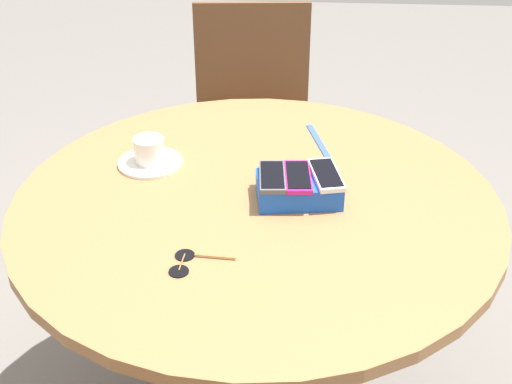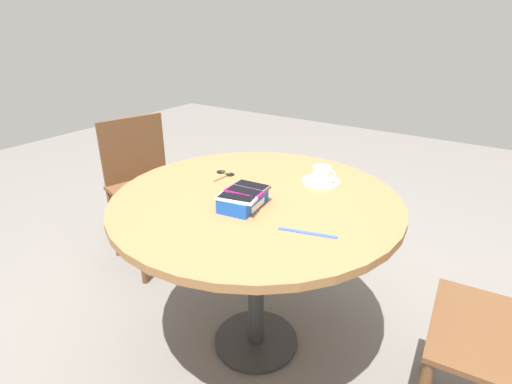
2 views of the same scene
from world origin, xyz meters
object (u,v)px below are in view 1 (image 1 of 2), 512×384
at_px(saucer, 150,163).
at_px(coffee_cup, 149,149).
at_px(phone_box, 299,189).
at_px(phone_white, 326,175).
at_px(round_table, 256,231).
at_px(phone_gray, 272,177).
at_px(chair_near_window, 253,121).
at_px(phone_magenta, 298,177).
at_px(lanyard_strap, 318,141).
at_px(sunglasses, 186,262).

bearing_deg(saucer, coffee_cup, -89.59).
relative_size(phone_box, coffee_cup, 1.97).
bearing_deg(phone_box, coffee_cup, -21.02).
bearing_deg(phone_white, round_table, 7.79).
bearing_deg(coffee_cup, phone_gray, 154.88).
height_order(phone_box, chair_near_window, chair_near_window).
xyz_separation_m(round_table, phone_gray, (-0.04, -0.01, 0.15)).
bearing_deg(phone_box, saucer, -20.71).
distance_m(round_table, saucer, 0.33).
distance_m(phone_magenta, saucer, 0.40).
xyz_separation_m(coffee_cup, lanyard_strap, (-0.42, -0.15, -0.04)).
bearing_deg(round_table, saucer, -28.42).
relative_size(phone_box, saucer, 1.27).
xyz_separation_m(round_table, phone_white, (-0.16, -0.02, 0.15)).
height_order(phone_white, coffee_cup, coffee_cup).
distance_m(sunglasses, chair_near_window, 1.26).
xyz_separation_m(lanyard_strap, sunglasses, (0.27, 0.54, 0.00)).
xyz_separation_m(phone_box, sunglasses, (0.22, 0.26, -0.02)).
bearing_deg(saucer, round_table, 151.58).
bearing_deg(saucer, phone_gray, 155.24).
bearing_deg(saucer, sunglasses, 110.54).
distance_m(saucer, chair_near_window, 0.90).
xyz_separation_m(saucer, lanyard_strap, (-0.42, -0.15, -0.00)).
xyz_separation_m(phone_box, saucer, (0.37, -0.14, -0.02)).
height_order(phone_magenta, saucer, phone_magenta).
bearing_deg(coffee_cup, phone_box, 158.98).
relative_size(phone_white, phone_gray, 1.09).
distance_m(coffee_cup, sunglasses, 0.43).
bearing_deg(phone_magenta, phone_gray, 4.76).
distance_m(phone_box, saucer, 0.40).
xyz_separation_m(coffee_cup, chair_near_window, (-0.20, -0.83, -0.32)).
distance_m(phone_white, phone_magenta, 0.06).
xyz_separation_m(phone_gray, lanyard_strap, (-0.11, -0.29, -0.06)).
bearing_deg(phone_gray, phone_magenta, -175.24).
bearing_deg(phone_box, round_table, 4.65).
height_order(saucer, lanyard_strap, saucer).
height_order(saucer, chair_near_window, chair_near_window).
height_order(phone_magenta, phone_gray, phone_gray).
xyz_separation_m(phone_magenta, phone_gray, (0.06, 0.00, 0.00)).
bearing_deg(chair_near_window, lanyard_strap, 108.00).
relative_size(phone_white, saucer, 0.93).
bearing_deg(phone_magenta, phone_box, 143.21).
height_order(phone_box, phone_white, phone_white).
bearing_deg(phone_box, phone_magenta, -36.79).
xyz_separation_m(round_table, phone_magenta, (-0.09, -0.01, 0.15)).
xyz_separation_m(coffee_cup, sunglasses, (-0.15, 0.40, -0.04)).
bearing_deg(phone_gray, saucer, -24.76).
relative_size(phone_magenta, saucer, 0.88).
distance_m(phone_box, lanyard_strap, 0.29).
height_order(phone_magenta, coffee_cup, coffee_cup).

